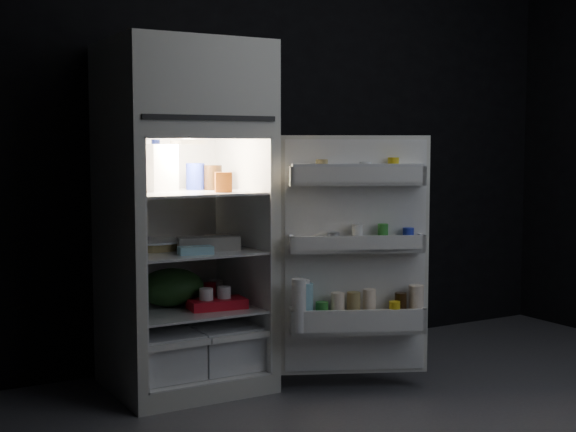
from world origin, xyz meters
TOP-DOWN VIEW (x-y plane):
  - wall_back at (0.00, 1.70)m, footprint 4.00×0.00m
  - refrigerator at (-0.85, 1.32)m, footprint 0.76×0.71m
  - fridge_door at (-0.13, 0.79)m, footprint 0.73×0.47m
  - milk_jug at (-0.98, 1.35)m, footprint 0.21×0.21m
  - mayo_jar at (-0.75, 1.38)m, footprint 0.10×0.10m
  - jam_jar at (-0.67, 1.32)m, footprint 0.11×0.11m
  - amber_bottle at (-1.07, 1.38)m, footprint 0.10×0.10m
  - small_carton at (-0.72, 1.10)m, footprint 0.10×0.09m
  - egg_carton at (-0.77, 1.18)m, footprint 0.33×0.19m
  - pie at (-1.00, 1.35)m, footprint 0.29×0.29m
  - flat_package at (-0.88, 1.08)m, footprint 0.18×0.11m
  - wrapped_pkg at (-0.62, 1.38)m, footprint 0.16×0.14m
  - produce_bag at (-0.91, 1.34)m, footprint 0.43×0.40m
  - yogurt_tray at (-0.73, 1.16)m, footprint 0.31×0.19m
  - small_can_red at (-0.66, 1.41)m, footprint 0.08×0.08m
  - small_can_silver at (-0.59, 1.46)m, footprint 0.07×0.07m

SIDE VIEW (x-z plane):
  - yogurt_tray at x=-0.73m, z-range 0.43..0.48m
  - small_can_red at x=-0.66m, z-range 0.43..0.52m
  - small_can_silver at x=-0.59m, z-range 0.43..0.52m
  - produce_bag at x=-0.91m, z-range 0.43..0.62m
  - fridge_door at x=-0.13m, z-range 0.07..1.29m
  - pie at x=-1.00m, z-range 0.73..0.77m
  - flat_package at x=-0.88m, z-range 0.73..0.77m
  - wrapped_pkg at x=-0.62m, z-range 0.73..0.78m
  - egg_carton at x=-0.77m, z-range 0.73..0.80m
  - refrigerator at x=-0.85m, z-range 0.07..1.85m
  - small_carton at x=-0.72m, z-range 1.03..1.13m
  - jam_jar at x=-0.67m, z-range 1.03..1.16m
  - mayo_jar at x=-0.75m, z-range 1.03..1.17m
  - amber_bottle at x=-1.07m, z-range 1.03..1.25m
  - milk_jug at x=-0.98m, z-range 1.03..1.27m
  - wall_back at x=0.00m, z-range 0.00..2.70m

